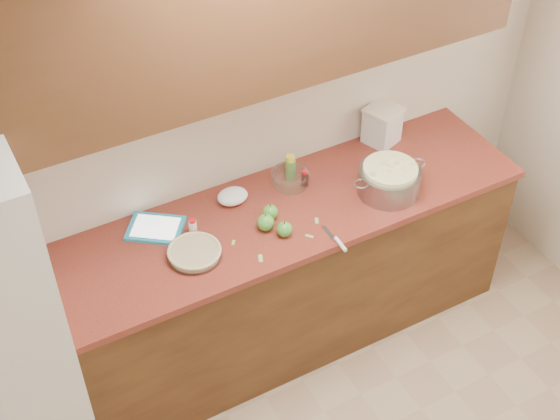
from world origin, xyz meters
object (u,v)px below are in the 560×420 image
tablet (156,228)px  flour_canister (382,125)px  colander (389,180)px  pie (194,252)px

tablet → flour_canister: bearing=39.7°
colander → tablet: (-1.13, 0.30, -0.07)m
colander → flour_canister: size_ratio=1.90×
flour_canister → tablet: flour_canister is taller
colander → pie: bearing=177.4°
pie → flour_canister: bearing=14.4°
colander → flour_canister: 0.42m
colander → tablet: bearing=165.3°
flour_canister → pie: bearing=-165.6°
pie → tablet: size_ratio=0.80×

